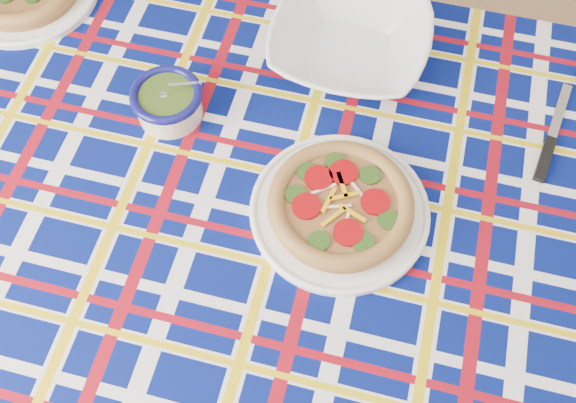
{
  "coord_description": "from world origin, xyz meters",
  "views": [
    {
      "loc": [
        -0.46,
        -0.25,
        1.83
      ],
      "look_at": [
        -0.44,
        0.29,
        0.84
      ],
      "focal_mm": 40.0,
      "sensor_mm": 36.0,
      "label": 1
    }
  ],
  "objects_px": {
    "serving_bowl": "(349,43)",
    "dining_table": "(252,210)",
    "main_focaccia_plate": "(341,205)",
    "pesto_bowl": "(168,101)"
  },
  "relations": [
    {
      "from": "dining_table",
      "to": "main_focaccia_plate",
      "type": "xyz_separation_m",
      "value": [
        0.16,
        -0.06,
        0.12
      ]
    },
    {
      "from": "main_focaccia_plate",
      "to": "dining_table",
      "type": "bearing_deg",
      "value": 160.82
    },
    {
      "from": "main_focaccia_plate",
      "to": "serving_bowl",
      "type": "height_order",
      "value": "serving_bowl"
    },
    {
      "from": "main_focaccia_plate",
      "to": "pesto_bowl",
      "type": "relative_size",
      "value": 2.39
    },
    {
      "from": "serving_bowl",
      "to": "dining_table",
      "type": "bearing_deg",
      "value": -123.69
    },
    {
      "from": "main_focaccia_plate",
      "to": "serving_bowl",
      "type": "relative_size",
      "value": 1.04
    },
    {
      "from": "dining_table",
      "to": "pesto_bowl",
      "type": "distance_m",
      "value": 0.26
    },
    {
      "from": "dining_table",
      "to": "serving_bowl",
      "type": "height_order",
      "value": "serving_bowl"
    },
    {
      "from": "main_focaccia_plate",
      "to": "serving_bowl",
      "type": "xyz_separation_m",
      "value": [
        0.04,
        0.36,
        0.01
      ]
    },
    {
      "from": "main_focaccia_plate",
      "to": "pesto_bowl",
      "type": "xyz_separation_m",
      "value": [
        -0.31,
        0.23,
        0.01
      ]
    }
  ]
}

